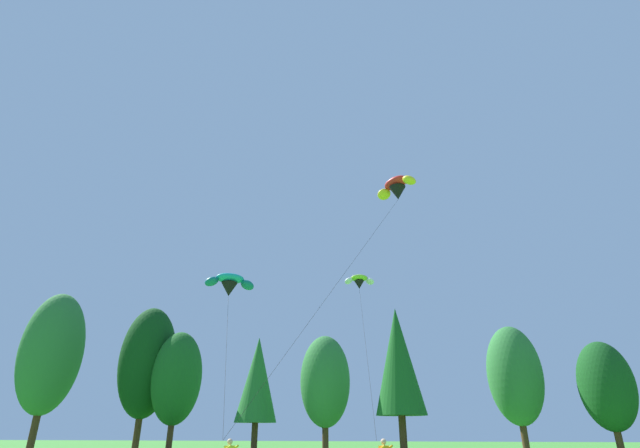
% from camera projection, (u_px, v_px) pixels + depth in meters
% --- Properties ---
extents(treeline_tree_b, '(6.00, 6.00, 15.54)m').
position_uv_depth(treeline_tree_b, '(52.00, 352.00, 48.10)').
color(treeline_tree_b, '#472D19').
rests_on(treeline_tree_b, ground_plane).
extents(treeline_tree_c, '(5.67, 5.67, 14.35)m').
position_uv_depth(treeline_tree_c, '(147.00, 362.00, 49.15)').
color(treeline_tree_c, '#472D19').
rests_on(treeline_tree_c, ground_plane).
extents(treeline_tree_d, '(4.90, 4.90, 11.46)m').
position_uv_depth(treeline_tree_d, '(177.00, 378.00, 47.11)').
color(treeline_tree_d, '#472D19').
rests_on(treeline_tree_d, ground_plane).
extents(treeline_tree_e, '(3.91, 3.91, 10.50)m').
position_uv_depth(treeline_tree_e, '(257.00, 379.00, 44.78)').
color(treeline_tree_e, '#472D19').
rests_on(treeline_tree_e, ground_plane).
extents(treeline_tree_f, '(4.62, 4.62, 10.43)m').
position_uv_depth(treeline_tree_f, '(325.00, 381.00, 43.72)').
color(treeline_tree_f, '#472D19').
rests_on(treeline_tree_f, ground_plane).
extents(treeline_tree_g, '(4.31, 4.31, 12.33)m').
position_uv_depth(treeline_tree_g, '(398.00, 360.00, 41.14)').
color(treeline_tree_g, '#472D19').
rests_on(treeline_tree_g, ground_plane).
extents(treeline_tree_h, '(4.77, 4.77, 11.01)m').
position_uv_depth(treeline_tree_h, '(515.00, 375.00, 42.36)').
color(treeline_tree_h, '#472D19').
rests_on(treeline_tree_h, ground_plane).
extents(treeline_tree_i, '(4.18, 4.18, 8.82)m').
position_uv_depth(treeline_tree_i, '(606.00, 386.00, 37.68)').
color(treeline_tree_i, '#472D19').
rests_on(treeline_tree_i, ground_plane).
extents(parafoil_kite_high_teal, '(5.28, 9.36, 9.82)m').
position_uv_depth(parafoil_kite_high_teal, '(230.00, 284.00, 30.29)').
color(parafoil_kite_high_teal, teal).
extents(parafoil_kite_mid_lime_white, '(4.05, 19.83, 13.10)m').
position_uv_depth(parafoil_kite_mid_lime_white, '(359.00, 281.00, 41.33)').
color(parafoil_kite_mid_lime_white, '#93D633').
extents(parafoil_kite_far_red_yellow, '(9.00, 11.69, 16.76)m').
position_uv_depth(parafoil_kite_far_red_yellow, '(397.00, 188.00, 32.85)').
color(parafoil_kite_far_red_yellow, red).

